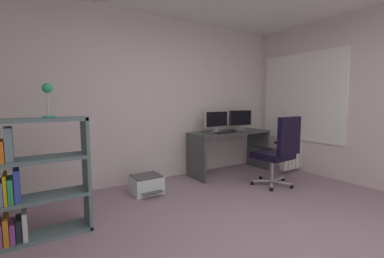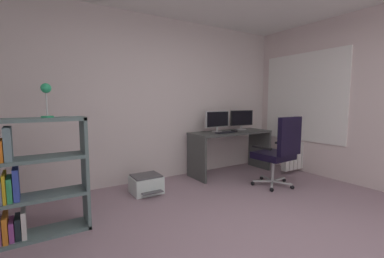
{
  "view_description": "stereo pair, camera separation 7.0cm",
  "coord_description": "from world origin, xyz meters",
  "px_view_note": "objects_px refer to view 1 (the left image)",
  "views": [
    {
      "loc": [
        -1.76,
        -1.36,
        1.3
      ],
      "look_at": [
        0.33,
        1.83,
        0.89
      ],
      "focal_mm": 24.39,
      "sensor_mm": 36.0,
      "label": 1
    },
    {
      "loc": [
        -1.7,
        -1.39,
        1.3
      ],
      "look_at": [
        0.33,
        1.83,
        0.89
      ],
      "focal_mm": 24.39,
      "sensor_mm": 36.0,
      "label": 2
    }
  ],
  "objects_px": {
    "office_chair": "(279,149)",
    "desk_lamp": "(47,94)",
    "keyboard": "(224,132)",
    "bookshelf": "(19,184)",
    "monitor_secondary": "(240,119)",
    "printer": "(146,184)",
    "radiator": "(296,155)",
    "computer_mouse": "(233,131)",
    "monitor_main": "(216,120)",
    "desk": "(230,142)"
  },
  "relations": [
    {
      "from": "computer_mouse",
      "to": "printer",
      "type": "xyz_separation_m",
      "value": [
        -1.66,
        -0.04,
        -0.65
      ]
    },
    {
      "from": "desk",
      "to": "computer_mouse",
      "type": "height_order",
      "value": "computer_mouse"
    },
    {
      "from": "keyboard",
      "to": "office_chair",
      "type": "height_order",
      "value": "office_chair"
    },
    {
      "from": "monitor_main",
      "to": "computer_mouse",
      "type": "height_order",
      "value": "monitor_main"
    },
    {
      "from": "keyboard",
      "to": "radiator",
      "type": "relative_size",
      "value": 0.45
    },
    {
      "from": "monitor_main",
      "to": "bookshelf",
      "type": "height_order",
      "value": "bookshelf"
    },
    {
      "from": "desk",
      "to": "computer_mouse",
      "type": "xyz_separation_m",
      "value": [
        -0.02,
        -0.11,
        0.22
      ]
    },
    {
      "from": "desk",
      "to": "monitor_secondary",
      "type": "distance_m",
      "value": 0.55
    },
    {
      "from": "keyboard",
      "to": "radiator",
      "type": "distance_m",
      "value": 1.5
    },
    {
      "from": "bookshelf",
      "to": "printer",
      "type": "relative_size",
      "value": 2.62
    },
    {
      "from": "keyboard",
      "to": "printer",
      "type": "bearing_deg",
      "value": 176.82
    },
    {
      "from": "office_chair",
      "to": "desk_lamp",
      "type": "xyz_separation_m",
      "value": [
        -2.98,
        0.28,
        0.78
      ]
    },
    {
      "from": "computer_mouse",
      "to": "bookshelf",
      "type": "bearing_deg",
      "value": -167.19
    },
    {
      "from": "printer",
      "to": "computer_mouse",
      "type": "bearing_deg",
      "value": 1.37
    },
    {
      "from": "monitor_secondary",
      "to": "radiator",
      "type": "height_order",
      "value": "monitor_secondary"
    },
    {
      "from": "desk_lamp",
      "to": "desk",
      "type": "bearing_deg",
      "value": 13.79
    },
    {
      "from": "desk",
      "to": "office_chair",
      "type": "xyz_separation_m",
      "value": [
        0.1,
        -0.99,
        0.02
      ]
    },
    {
      "from": "monitor_secondary",
      "to": "bookshelf",
      "type": "distance_m",
      "value": 3.61
    },
    {
      "from": "office_chair",
      "to": "radiator",
      "type": "relative_size",
      "value": 1.41
    },
    {
      "from": "bookshelf",
      "to": "monitor_secondary",
      "type": "bearing_deg",
      "value": 13.01
    },
    {
      "from": "desk",
      "to": "desk_lamp",
      "type": "bearing_deg",
      "value": -166.21
    },
    {
      "from": "computer_mouse",
      "to": "office_chair",
      "type": "bearing_deg",
      "value": -80.34
    },
    {
      "from": "keyboard",
      "to": "bookshelf",
      "type": "height_order",
      "value": "bookshelf"
    },
    {
      "from": "monitor_secondary",
      "to": "computer_mouse",
      "type": "height_order",
      "value": "monitor_secondary"
    },
    {
      "from": "keyboard",
      "to": "desk_lamp",
      "type": "bearing_deg",
      "value": -171.82
    },
    {
      "from": "office_chair",
      "to": "bookshelf",
      "type": "relative_size",
      "value": 0.94
    },
    {
      "from": "desk",
      "to": "bookshelf",
      "type": "relative_size",
      "value": 1.31
    },
    {
      "from": "desk",
      "to": "printer",
      "type": "xyz_separation_m",
      "value": [
        -1.68,
        -0.15,
        -0.43
      ]
    },
    {
      "from": "desk_lamp",
      "to": "printer",
      "type": "xyz_separation_m",
      "value": [
        1.2,
        0.55,
        -1.23
      ]
    },
    {
      "from": "bookshelf",
      "to": "radiator",
      "type": "bearing_deg",
      "value": 1.71
    },
    {
      "from": "keyboard",
      "to": "desk",
      "type": "bearing_deg",
      "value": 23.24
    },
    {
      "from": "desk_lamp",
      "to": "computer_mouse",
      "type": "bearing_deg",
      "value": 11.73
    },
    {
      "from": "monitor_secondary",
      "to": "desk_lamp",
      "type": "xyz_separation_m",
      "value": [
        -3.23,
        -0.81,
        0.4
      ]
    },
    {
      "from": "keyboard",
      "to": "printer",
      "type": "relative_size",
      "value": 0.78
    },
    {
      "from": "computer_mouse",
      "to": "bookshelf",
      "type": "relative_size",
      "value": 0.09
    },
    {
      "from": "keyboard",
      "to": "monitor_main",
      "type": "bearing_deg",
      "value": 82.05
    },
    {
      "from": "computer_mouse",
      "to": "bookshelf",
      "type": "xyz_separation_m",
      "value": [
        -3.13,
        -0.59,
        -0.23
      ]
    },
    {
      "from": "bookshelf",
      "to": "desk_lamp",
      "type": "bearing_deg",
      "value": -0.18
    },
    {
      "from": "keyboard",
      "to": "bookshelf",
      "type": "xyz_separation_m",
      "value": [
        -2.91,
        -0.58,
        -0.22
      ]
    },
    {
      "from": "bookshelf",
      "to": "printer",
      "type": "distance_m",
      "value": 1.63
    },
    {
      "from": "office_chair",
      "to": "desk_lamp",
      "type": "height_order",
      "value": "desk_lamp"
    },
    {
      "from": "desk_lamp",
      "to": "radiator",
      "type": "distance_m",
      "value": 4.13
    },
    {
      "from": "monitor_main",
      "to": "monitor_secondary",
      "type": "bearing_deg",
      "value": 0.01
    },
    {
      "from": "office_chair",
      "to": "keyboard",
      "type": "bearing_deg",
      "value": 111.51
    },
    {
      "from": "desk",
      "to": "printer",
      "type": "height_order",
      "value": "desk"
    },
    {
      "from": "keyboard",
      "to": "office_chair",
      "type": "bearing_deg",
      "value": -72.75
    },
    {
      "from": "desk",
      "to": "radiator",
      "type": "height_order",
      "value": "desk"
    },
    {
      "from": "computer_mouse",
      "to": "keyboard",
      "type": "bearing_deg",
      "value": -174.64
    },
    {
      "from": "monitor_main",
      "to": "office_chair",
      "type": "distance_m",
      "value": 1.2
    },
    {
      "from": "monitor_main",
      "to": "desk_lamp",
      "type": "xyz_separation_m",
      "value": [
        -2.65,
        -0.81,
        0.4
      ]
    }
  ]
}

